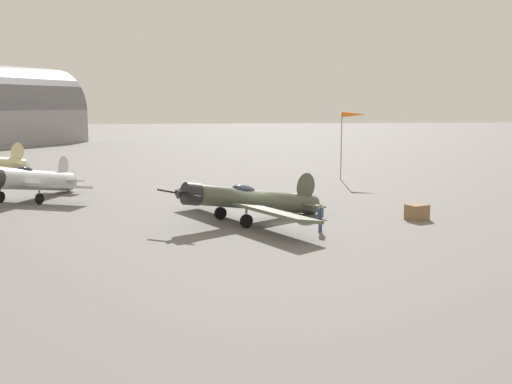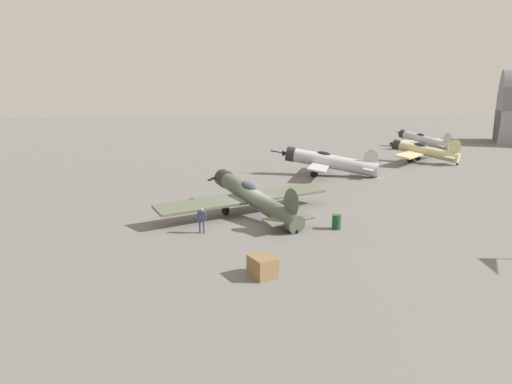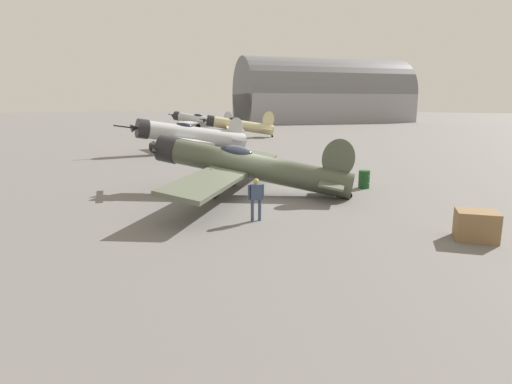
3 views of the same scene
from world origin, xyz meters
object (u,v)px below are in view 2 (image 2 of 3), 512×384
object	(u,v)px
ground_crew_mechanic	(202,218)
airplane_foreground	(252,197)
fuel_drum	(337,222)
airplane_mid_apron	(328,161)
equipment_crate	(263,266)
airplane_far_line	(422,151)
airplane_outer_stand	(423,140)

from	to	relation	value
ground_crew_mechanic	airplane_foreground	bearing A→B (deg)	-11.32
airplane_foreground	fuel_drum	world-z (taller)	airplane_foreground
airplane_mid_apron	fuel_drum	distance (m)	20.02
fuel_drum	equipment_crate	bearing A→B (deg)	-130.58
airplane_far_line	airplane_outer_stand	bearing A→B (deg)	-73.76
fuel_drum	ground_crew_mechanic	bearing A→B (deg)	178.34
airplane_outer_stand	equipment_crate	size ratio (longest dim) A/B	7.70
airplane_far_line	fuel_drum	world-z (taller)	airplane_far_line
airplane_far_line	airplane_foreground	bearing A→B (deg)	87.99
airplane_foreground	airplane_outer_stand	distance (m)	53.38
airplane_mid_apron	airplane_outer_stand	size ratio (longest dim) A/B	0.95
airplane_foreground	equipment_crate	xyz separation A→B (m)	(-0.76, -10.57, -0.89)
ground_crew_mechanic	fuel_drum	world-z (taller)	ground_crew_mechanic
airplane_outer_stand	fuel_drum	distance (m)	53.46
airplane_far_line	ground_crew_mechanic	size ratio (longest dim) A/B	6.63
equipment_crate	airplane_mid_apron	bearing A→B (deg)	67.12
airplane_mid_apron	airplane_foreground	bearing A→B (deg)	78.80
airplane_foreground	ground_crew_mechanic	bearing A→B (deg)	109.97
airplane_foreground	airplane_far_line	distance (m)	35.03
airplane_foreground	airplane_mid_apron	world-z (taller)	airplane_mid_apron
ground_crew_mechanic	equipment_crate	xyz separation A→B (m)	(2.77, -6.91, -0.50)
equipment_crate	airplane_far_line	bearing A→B (deg)	52.28
airplane_foreground	airplane_mid_apron	xyz separation A→B (m)	(10.19, 15.39, 0.20)
airplane_far_line	fuel_drum	distance (m)	34.62
airplane_outer_stand	airplane_far_line	bearing A→B (deg)	129.10
airplane_mid_apron	ground_crew_mechanic	distance (m)	23.48
airplane_outer_stand	ground_crew_mechanic	world-z (taller)	airplane_outer_stand
airplane_far_line	airplane_outer_stand	size ratio (longest dim) A/B	0.90
airplane_mid_apron	equipment_crate	world-z (taller)	airplane_mid_apron
ground_crew_mechanic	airplane_outer_stand	bearing A→B (deg)	-8.56
fuel_drum	airplane_far_line	bearing A→B (deg)	53.01
airplane_foreground	ground_crew_mechanic	size ratio (longest dim) A/B	8.07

